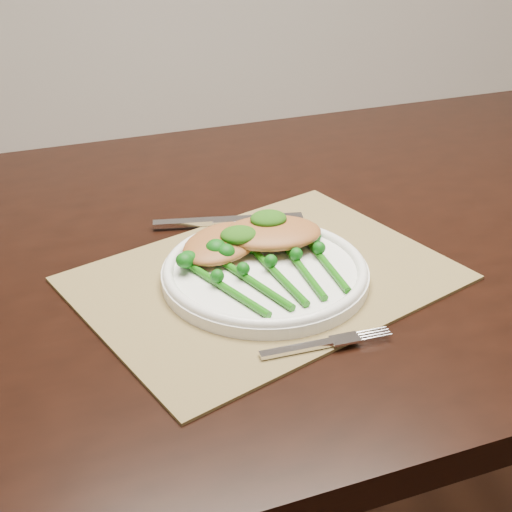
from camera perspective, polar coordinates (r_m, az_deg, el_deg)
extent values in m
cube|color=black|center=(1.03, 4.24, 1.41)|extent=(1.73, 1.15, 0.04)
cube|color=olive|center=(0.89, 0.74, -1.79)|extent=(0.54, 0.48, 0.00)
cylinder|color=white|center=(0.88, 0.73, -1.47)|extent=(0.26, 0.26, 0.02)
torus|color=white|center=(0.88, 0.74, -0.97)|extent=(0.25, 0.25, 0.01)
cube|color=silver|center=(1.02, -5.84, 2.65)|extent=(0.09, 0.02, 0.01)
cube|color=silver|center=(1.02, 0.11, 3.05)|extent=(0.13, 0.03, 0.00)
cube|color=silver|center=(0.76, 3.30, -7.41)|extent=(0.08, 0.02, 0.00)
ellipsoid|color=#A3612F|center=(0.91, -2.76, 1.04)|extent=(0.15, 0.15, 0.02)
ellipsoid|color=#A3612F|center=(0.92, 1.24, 1.87)|extent=(0.14, 0.10, 0.03)
ellipsoid|color=#144009|center=(0.90, -1.37, 1.71)|extent=(0.05, 0.04, 0.02)
ellipsoid|color=#144009|center=(0.92, 1.00, 3.01)|extent=(0.05, 0.04, 0.02)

